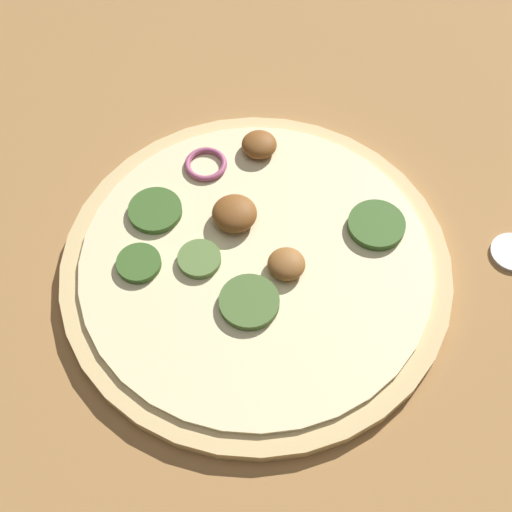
# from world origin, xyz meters

# --- Properties ---
(ground_plane) EXTENTS (3.00, 3.00, 0.00)m
(ground_plane) POSITION_xyz_m (0.00, 0.00, 0.00)
(ground_plane) COLOR #9E703F
(pizza) EXTENTS (0.31, 0.31, 0.03)m
(pizza) POSITION_xyz_m (-0.00, -0.00, 0.01)
(pizza) COLOR #D6B77A
(pizza) RESTS_ON ground_plane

